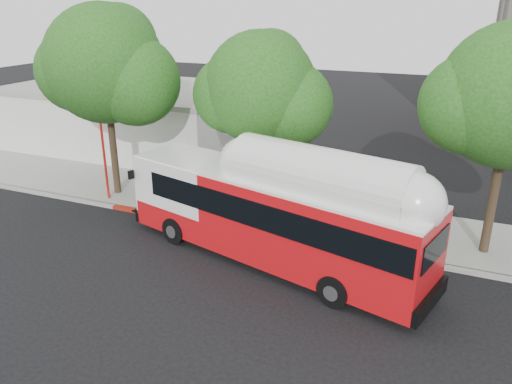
% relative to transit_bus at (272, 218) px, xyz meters
% --- Properties ---
extents(ground, '(120.00, 120.00, 0.00)m').
position_rel_transit_bus_xyz_m(ground, '(-1.22, -1.90, -1.89)').
color(ground, black).
rests_on(ground, ground).
extents(sidewalk, '(60.00, 5.00, 0.15)m').
position_rel_transit_bus_xyz_m(sidewalk, '(-1.22, 4.60, -1.81)').
color(sidewalk, gray).
rests_on(sidewalk, ground).
extents(curb_strip, '(60.00, 0.30, 0.15)m').
position_rel_transit_bus_xyz_m(curb_strip, '(-1.22, 2.00, -1.81)').
color(curb_strip, gray).
rests_on(curb_strip, ground).
extents(red_curb_segment, '(10.00, 0.32, 0.16)m').
position_rel_transit_bus_xyz_m(red_curb_segment, '(-4.22, 2.00, -1.81)').
color(red_curb_segment, maroon).
rests_on(red_curb_segment, ground).
extents(street_tree_left, '(6.67, 5.80, 9.74)m').
position_rel_transit_bus_xyz_m(street_tree_left, '(-9.74, 3.65, 4.72)').
color(street_tree_left, '#2D2116').
rests_on(street_tree_left, ground).
extents(street_tree_mid, '(5.75, 5.00, 8.62)m').
position_rel_transit_bus_xyz_m(street_tree_mid, '(-1.81, 4.15, 4.02)').
color(street_tree_mid, '#2D2116').
rests_on(street_tree_mid, ground).
extents(low_commercial_bldg, '(16.20, 10.20, 4.25)m').
position_rel_transit_bus_xyz_m(low_commercial_bldg, '(-15.22, 12.10, 0.26)').
color(low_commercial_bldg, silver).
rests_on(low_commercial_bldg, ground).
extents(transit_bus, '(13.81, 5.95, 4.04)m').
position_rel_transit_bus_xyz_m(transit_bus, '(0.00, 0.00, 0.00)').
color(transit_bus, red).
rests_on(transit_bus, ground).
extents(signal_pole, '(0.13, 0.44, 4.63)m').
position_rel_transit_bus_xyz_m(signal_pole, '(-10.13, 2.72, 0.49)').
color(signal_pole, red).
rests_on(signal_pole, ground).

